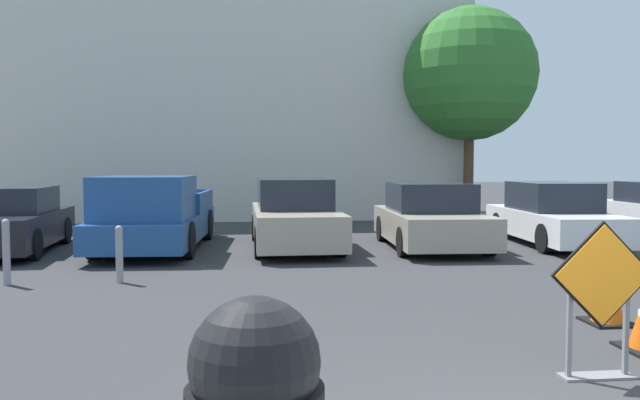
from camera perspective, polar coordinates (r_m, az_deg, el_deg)
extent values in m
plane|color=#333335|center=(13.92, 1.11, -4.31)|extent=(96.00, 96.00, 0.00)
cube|color=black|center=(5.84, 24.39, -6.24)|extent=(0.91, 0.02, 0.91)
cube|color=orange|center=(5.83, 24.46, -6.26)|extent=(0.86, 0.02, 0.86)
cube|color=slate|center=(6.09, 23.96, -14.50)|extent=(0.64, 0.20, 0.02)
cube|color=slate|center=(5.85, 21.83, -10.70)|extent=(0.04, 0.04, 0.90)
cube|color=slate|center=(6.10, 26.19, -10.21)|extent=(0.04, 0.04, 0.90)
cube|color=black|center=(8.07, 24.81, -10.09)|extent=(0.51, 0.51, 0.03)
cone|color=#EA590F|center=(8.01, 24.86, -7.94)|extent=(0.38, 0.38, 0.59)
cylinder|color=white|center=(7.99, 24.89, -7.03)|extent=(0.12, 0.12, 0.05)
cylinder|color=white|center=(8.01, 24.86, -8.02)|extent=(0.21, 0.21, 0.05)
cube|color=black|center=(14.57, -26.49, -2.33)|extent=(2.01, 4.29, 0.66)
cube|color=#1E232D|center=(14.63, -26.43, 0.03)|extent=(1.65, 2.02, 0.53)
cylinder|color=black|center=(13.13, -24.70, -3.72)|extent=(0.24, 0.62, 0.61)
cylinder|color=black|center=(15.64, -22.31, -2.59)|extent=(0.24, 0.62, 0.61)
cube|color=navy|center=(14.07, -14.65, -2.38)|extent=(2.16, 5.31, 0.55)
cube|color=navy|center=(12.87, -15.70, 0.21)|extent=(1.86, 2.17, 0.85)
cube|color=navy|center=(16.23, -13.15, 0.16)|extent=(1.81, 0.19, 0.45)
cube|color=navy|center=(14.91, -10.50, -0.08)|extent=(0.22, 2.51, 0.45)
cube|color=navy|center=(15.24, -17.26, -0.11)|extent=(0.22, 2.51, 0.45)
cylinder|color=black|center=(12.39, -12.05, -3.61)|extent=(0.28, 0.74, 0.73)
cylinder|color=black|center=(12.77, -19.87, -3.53)|extent=(0.28, 0.74, 0.73)
cylinder|color=black|center=(15.48, -10.34, -2.22)|extent=(0.28, 0.74, 0.73)
cylinder|color=black|center=(15.78, -16.68, -2.20)|extent=(0.28, 0.74, 0.73)
cube|color=#A39984|center=(13.72, -2.36, -2.23)|extent=(1.82, 4.68, 0.70)
cube|color=#1E232D|center=(13.79, -2.40, 0.60)|extent=(1.57, 2.16, 0.65)
cylinder|color=black|center=(12.41, 1.92, -3.78)|extent=(0.21, 0.63, 0.62)
cylinder|color=black|center=(12.27, -5.55, -3.88)|extent=(0.21, 0.63, 0.62)
cylinder|color=black|center=(15.25, 0.21, -2.46)|extent=(0.21, 0.63, 0.62)
cylinder|color=black|center=(15.13, -5.86, -2.52)|extent=(0.21, 0.63, 0.62)
cube|color=#A39984|center=(13.92, 10.10, -2.33)|extent=(2.07, 4.25, 0.64)
cube|color=#1E232D|center=(13.97, 10.03, 0.27)|extent=(1.74, 1.99, 0.61)
cylinder|color=black|center=(12.95, 15.20, -3.65)|extent=(0.23, 0.61, 0.61)
cylinder|color=black|center=(12.50, 7.65, -3.81)|extent=(0.23, 0.61, 0.61)
cylinder|color=black|center=(15.40, 12.08, -2.51)|extent=(0.23, 0.61, 0.61)
cylinder|color=black|center=(15.02, 5.70, -2.60)|extent=(0.23, 0.61, 0.61)
cube|color=white|center=(15.30, 20.58, -2.05)|extent=(2.03, 4.75, 0.61)
cube|color=#1E232D|center=(15.36, 20.46, 0.33)|extent=(1.65, 2.24, 0.65)
cylinder|color=black|center=(14.36, 25.70, -3.16)|extent=(0.24, 0.63, 0.62)
cylinder|color=black|center=(13.69, 19.88, -3.33)|extent=(0.24, 0.63, 0.62)
cylinder|color=black|center=(16.94, 21.11, -2.12)|extent=(0.24, 0.63, 0.62)
cylinder|color=black|center=(16.38, 16.07, -2.20)|extent=(0.24, 0.63, 0.62)
cylinder|color=black|center=(17.73, 24.73, -1.92)|extent=(0.24, 0.66, 0.65)
sphere|color=black|center=(2.51, -6.00, -14.59)|extent=(0.52, 0.52, 0.52)
cylinder|color=gray|center=(10.19, -17.87, -4.89)|extent=(0.11, 0.11, 0.84)
sphere|color=gray|center=(10.14, -17.91, -2.55)|extent=(0.12, 0.12, 0.12)
cylinder|color=gray|center=(10.64, -26.75, -4.43)|extent=(0.11, 0.11, 0.95)
sphere|color=gray|center=(10.59, -26.81, -1.87)|extent=(0.12, 0.12, 0.12)
cube|color=beige|center=(22.65, -10.23, 9.26)|extent=(17.62, 5.00, 8.43)
cylinder|color=#513823|center=(20.65, 13.42, 2.43)|extent=(0.32, 0.32, 3.12)
sphere|color=#2D6B28|center=(20.84, 13.54, 11.13)|extent=(4.24, 4.24, 4.24)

